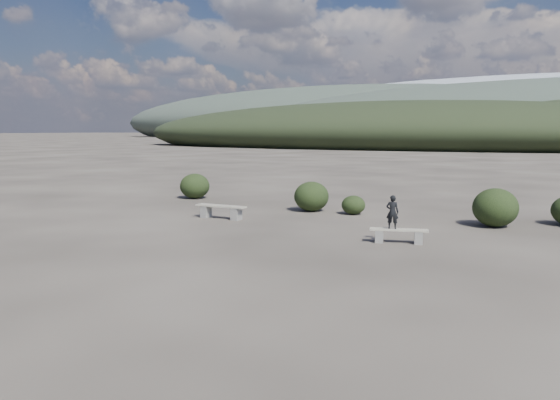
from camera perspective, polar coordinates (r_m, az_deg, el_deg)
The scene contains 9 objects.
ground at distance 13.75m, azimuth -6.30°, elevation -6.23°, with size 1200.00×1200.00×0.00m, color #2B2622.
bench_left at distance 20.00m, azimuth -6.19°, elevation -1.11°, with size 1.99×0.47×0.49m.
bench_right at distance 15.97m, azimuth 12.30°, elevation -3.55°, with size 1.67×0.81×0.41m.
seated_person at distance 15.86m, azimuth 11.66°, elevation -1.23°, with size 0.35×0.23×0.97m, color black.
shrub_b at distance 21.73m, azimuth 3.30°, elevation 0.37°, with size 1.39×1.39×1.19m, color black.
shrub_c at distance 21.09m, azimuth 7.68°, elevation -0.52°, with size 0.91×0.91×0.73m, color black.
shrub_d at distance 19.56m, azimuth 21.58°, elevation -0.74°, with size 1.48×1.48×1.30m, color black.
shrub_f at distance 26.11m, azimuth -8.90°, elevation 1.45°, with size 1.40×1.40×1.18m, color black.
mountain_ridges at distance 350.40m, azimuth 26.58°, elevation 7.77°, with size 500.00×400.00×56.00m.
Camera 1 is at (7.72, -10.92, 3.20)m, focal length 35.00 mm.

